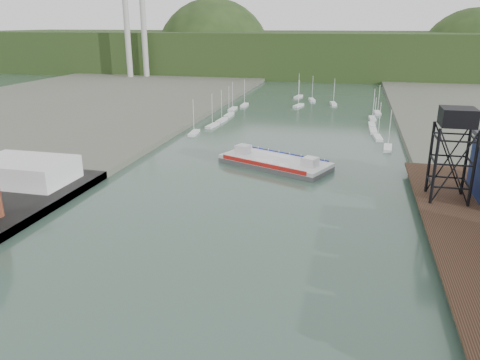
% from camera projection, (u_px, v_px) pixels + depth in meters
% --- Properties ---
extents(east_pier, '(14.00, 70.00, 2.45)m').
position_uv_depth(east_pier, '(474.00, 231.00, 69.92)').
color(east_pier, black).
rests_on(east_pier, ground).
extents(white_shed, '(18.00, 12.00, 4.50)m').
position_uv_depth(white_shed, '(25.00, 171.00, 92.01)').
color(white_shed, silver).
rests_on(white_shed, west_quay).
extents(lift_tower, '(6.50, 6.50, 16.00)m').
position_uv_depth(lift_tower, '(457.00, 123.00, 77.96)').
color(lift_tower, black).
rests_on(lift_tower, east_pier).
extents(marina_sailboats, '(57.71, 92.65, 0.90)m').
position_uv_depth(marina_sailboats, '(300.00, 116.00, 164.76)').
color(marina_sailboats, silver).
rests_on(marina_sailboats, ground).
extents(smokestacks, '(11.20, 8.20, 60.00)m').
position_uv_depth(smokestacks, '(135.00, 26.00, 265.63)').
color(smokestacks, '#A5A59F').
rests_on(smokestacks, ground).
extents(distant_hills, '(500.00, 120.00, 80.00)m').
position_uv_depth(distant_hills, '(323.00, 56.00, 312.50)').
color(distant_hills, black).
rests_on(distant_hills, ground).
extents(chain_ferry, '(27.29, 19.39, 3.65)m').
position_uv_depth(chain_ferry, '(275.00, 162.00, 107.76)').
color(chain_ferry, '#515154').
rests_on(chain_ferry, ground).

